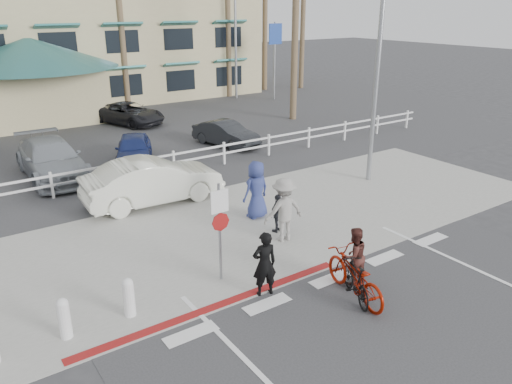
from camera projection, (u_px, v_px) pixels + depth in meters
ground at (347, 290)px, 12.27m from camera, size 140.00×140.00×0.00m
bike_path at (413, 331)px, 10.73m from camera, size 12.00×16.00×0.01m
sidewalk_plaza at (247, 226)px, 15.74m from camera, size 22.00×7.00×0.01m
cross_street at (188, 190)px, 18.82m from camera, size 40.00×5.00×0.01m
parking_lot at (105, 138)px, 26.14m from camera, size 50.00×16.00×0.01m
curb_red at (217, 306)px, 11.60m from camera, size 7.00×0.25×0.02m
rail_fence at (176, 162)px, 20.45m from camera, size 29.40×0.16×1.00m
building at (63, 18)px, 35.22m from camera, size 28.00×16.00×11.30m
sign_post at (220, 228)px, 12.23m from camera, size 0.50×0.10×2.90m
bollard_0 at (129, 297)px, 11.10m from camera, size 0.26×0.26×0.95m
bollard_1 at (64, 318)px, 10.36m from camera, size 0.26×0.26×0.95m
streetlight_0 at (378, 64)px, 18.36m from camera, size 0.60×2.00×9.00m
streetlight_1 at (235, 31)px, 35.44m from camera, size 0.60×2.00×9.50m
info_sign at (274, 60)px, 35.65m from camera, size 1.20×0.16×5.60m
palm_5 at (119, 5)px, 31.35m from camera, size 4.00×4.00×13.00m
palm_9 at (303, 5)px, 39.30m from camera, size 4.00×4.00×13.00m
bike_red at (354, 276)px, 11.77m from camera, size 1.12×2.28×1.15m
rider_red at (264, 264)px, 11.81m from camera, size 0.68×0.52×1.65m
bike_black at (356, 281)px, 11.74m from camera, size 1.08×1.65×0.96m
rider_black at (354, 256)px, 12.33m from camera, size 0.76×0.61×1.50m
pedestrian_a at (284, 210)px, 14.53m from camera, size 1.33×0.86×1.94m
pedestrian_child at (278, 213)px, 15.18m from camera, size 0.77×0.45×1.23m
pedestrian_b at (256, 190)px, 16.11m from camera, size 0.99×0.70×1.92m
car_white_sedan at (153, 181)px, 17.38m from camera, size 4.91×1.90×1.59m
lot_car_1 at (52, 159)px, 19.99m from camera, size 2.15×5.21×1.51m
lot_car_2 at (134, 149)px, 21.81m from camera, size 2.88×4.02×1.27m
lot_car_3 at (226, 134)px, 24.51m from camera, size 2.11×3.86×1.21m
lot_car_5 at (129, 114)px, 28.92m from camera, size 3.57×4.91×1.24m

